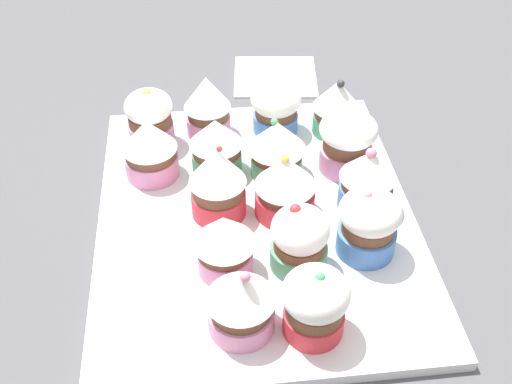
{
  "coord_description": "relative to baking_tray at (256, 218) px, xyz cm",
  "views": [
    {
      "loc": [
        46.16,
        -5.15,
        45.34
      ],
      "look_at": [
        0.0,
        0.0,
        4.2
      ],
      "focal_mm": 43.24,
      "sensor_mm": 36.0,
      "label": 1
    }
  ],
  "objects": [
    {
      "name": "cupcake_7",
      "position": [
        -14.52,
        3.96,
        3.91
      ],
      "size": [
        5.97,
        5.97,
        6.38
      ],
      "color": "#477AC6",
      "rests_on": "baking_tray"
    },
    {
      "name": "cupcake_15",
      "position": [
        6.22,
        9.96,
        4.17
      ],
      "size": [
        5.92,
        5.92,
        7.29
      ],
      "color": "#477AC6",
      "rests_on": "baking_tray"
    },
    {
      "name": "cupcake_10",
      "position": [
        7.37,
        3.22,
        3.98
      ],
      "size": [
        5.43,
        5.43,
        7.19
      ],
      "color": "#4C9E6B",
      "rests_on": "baking_tray"
    },
    {
      "name": "cupcake_4",
      "position": [
        -0.62,
        -3.79,
        4.77
      ],
      "size": [
        5.79,
        5.79,
        8.4
      ],
      "color": "#D1333D",
      "rests_on": "baking_tray"
    },
    {
      "name": "cupcake_9",
      "position": [
        0.12,
        2.96,
        4.21
      ],
      "size": [
        6.22,
        6.22,
        7.45
      ],
      "color": "#D1333D",
      "rests_on": "baking_tray"
    },
    {
      "name": "cupcake_6",
      "position": [
        13.94,
        -2.82,
        4.3
      ],
      "size": [
        5.98,
        5.98,
        7.5
      ],
      "color": "pink",
      "rests_on": "baking_tray"
    },
    {
      "name": "baking_tray",
      "position": [
        0.0,
        0.0,
        0.0
      ],
      "size": [
        39.56,
        32.5,
        1.2
      ],
      "color": "silver",
      "rests_on": "ground_plane"
    },
    {
      "name": "cupcake_12",
      "position": [
        -13.39,
        11.0,
        4.23
      ],
      "size": [
        5.65,
        5.65,
        7.31
      ],
      "color": "#4C9E6B",
      "rests_on": "baking_tray"
    },
    {
      "name": "cupcake_1",
      "position": [
        -7.75,
        -10.7,
        4.18
      ],
      "size": [
        5.96,
        5.96,
        7.1
      ],
      "color": "pink",
      "rests_on": "baking_tray"
    },
    {
      "name": "cupcake_11",
      "position": [
        14.91,
        3.25,
        4.15
      ],
      "size": [
        5.7,
        5.7,
        7.17
      ],
      "color": "#D1333D",
      "rests_on": "baking_tray"
    },
    {
      "name": "cupcake_8",
      "position": [
        -6.35,
        2.98,
        4.22
      ],
      "size": [
        6.29,
        6.29,
        7.13
      ],
      "color": "#4C9E6B",
      "rests_on": "baking_tray"
    },
    {
      "name": "napkin",
      "position": [
        -28.58,
        5.91,
        -0.3
      ],
      "size": [
        11.82,
        12.47,
        0.6
      ],
      "primitive_type": "cube",
      "rotation": [
        0.0,
        0.0,
        -0.11
      ],
      "color": "white",
      "rests_on": "ground_plane"
    },
    {
      "name": "ground_plane",
      "position": [
        0.0,
        0.0,
        -2.1
      ],
      "size": [
        180.0,
        180.0,
        3.0
      ],
      "primitive_type": "cube",
      "color": "#4C4C51"
    },
    {
      "name": "cupcake_5",
      "position": [
        7.26,
        -3.68,
        4.17
      ],
      "size": [
        5.78,
        5.78,
        6.77
      ],
      "color": "pink",
      "rests_on": "baking_tray"
    },
    {
      "name": "cupcake_14",
      "position": [
        -0.21,
        11.4,
        4.24
      ],
      "size": [
        5.77,
        5.77,
        7.51
      ],
      "color": "#477AC6",
      "rests_on": "baking_tray"
    },
    {
      "name": "cupcake_2",
      "position": [
        -14.83,
        -4.08,
        4.57
      ],
      "size": [
        5.55,
        5.55,
        7.7
      ],
      "color": "pink",
      "rests_on": "baking_tray"
    },
    {
      "name": "cupcake_3",
      "position": [
        -7.66,
        -3.53,
        4.05
      ],
      "size": [
        5.82,
        5.82,
        6.73
      ],
      "color": "#4C9E6B",
      "rests_on": "baking_tray"
    },
    {
      "name": "cupcake_13",
      "position": [
        -6.46,
        10.78,
        4.28
      ],
      "size": [
        6.4,
        6.4,
        7.03
      ],
      "color": "pink",
      "rests_on": "baking_tray"
    },
    {
      "name": "cupcake_0",
      "position": [
        -13.74,
        -10.82,
        4.11
      ],
      "size": [
        5.53,
        5.53,
        7.2
      ],
      "color": "pink",
      "rests_on": "baking_tray"
    }
  ]
}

